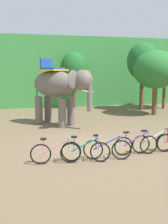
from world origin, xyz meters
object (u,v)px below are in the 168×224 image
Objects in this scene: tree_left at (143,62)px; tree_right at (165,70)px; bike_teal at (86,151)px; elephant at (59,87)px; bike_blue at (107,149)px; bike_white at (153,143)px; bike_pink at (56,153)px; tree_center_right at (74,69)px; tree_far_left at (156,70)px; bike_purple at (136,145)px.

tree_left reaches higher than tree_right.
bike_teal is at bearing -124.76° from tree_left.
elephant reaches higher than bike_blue.
tree_right is 13.98m from bike_blue.
tree_right reaches higher than elephant.
tree_right is 12.62m from bike_white.
bike_pink is 1.03× the size of bike_teal.
elephant is 2.31× the size of bike_blue.
tree_center_right is at bearing 163.19° from tree_right.
bike_pink is at bearing -128.55° from tree_left.
bike_pink and bike_white have the same top height.
bike_teal is (-7.09, -8.12, -2.76)m from tree_far_left.
tree_left is 1.37× the size of elephant.
tree_left is at bearing -26.08° from tree_center_right.
tree_right reaches higher than bike_purple.
tree_far_left is 9.32m from bike_white.
bike_white is (-4.49, -10.09, -3.38)m from tree_left.
tree_far_left is 11.13m from bike_teal.
tree_right is at bearing 25.51° from elephant.
tree_center_right is at bearing 83.23° from bike_blue.
elephant is at bearing -108.98° from tree_center_right.
bike_teal and bike_purple have the same top height.
bike_teal is 2.03m from bike_purple.
bike_pink and bike_teal have the same top height.
bike_teal is 2.77m from bike_white.
tree_far_left is at bearing 44.79° from bike_pink.
bike_purple is at bearing -174.83° from bike_white.
tree_center_right is 7.37m from tree_right.
tree_left is at bearing 58.21° from bike_blue.
bike_purple is at bearing -91.37° from tree_center_right.
tree_far_left is 2.70× the size of bike_blue.
elephant reaches higher than bike_white.
bike_blue and bike_purple have the same top height.
tree_far_left is 2.62× the size of bike_purple.
tree_left is 3.06× the size of bike_purple.
tree_center_right reaches higher than bike_teal.
elephant is at bearing -165.25° from tree_far_left.
bike_blue is 0.97× the size of bike_purple.
bike_white is at bearing 4.29° from bike_pink.
tree_center_right is 13.51m from bike_pink.
tree_far_left is 9.74m from bike_purple.
tree_center_right is 12.88m from bike_purple.
elephant is 6.53m from bike_blue.
tree_center_right reaches higher than elephant.
bike_blue is 0.97× the size of bike_white.
tree_left is 2.23m from tree_right.
tree_right is 2.51× the size of bike_purple.
tree_left is at bearing 55.24° from bike_teal.
bike_purple is (-5.08, -7.85, -2.76)m from tree_far_left.
tree_center_right is 2.68× the size of bike_purple.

